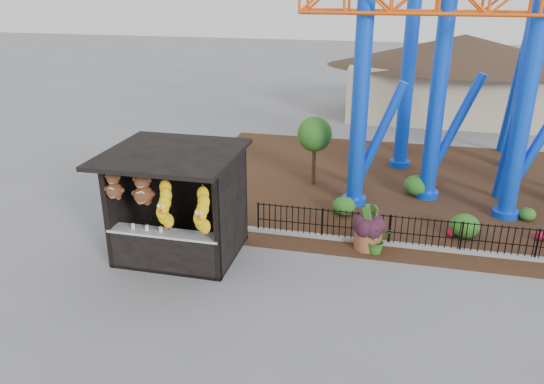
% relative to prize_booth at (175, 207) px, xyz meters
% --- Properties ---
extents(ground, '(120.00, 120.00, 0.00)m').
position_rel_prize_booth_xyz_m(ground, '(3.00, -0.90, -1.54)').
color(ground, slate).
rests_on(ground, ground).
extents(mulch_bed, '(18.00, 12.00, 0.02)m').
position_rel_prize_booth_xyz_m(mulch_bed, '(7.00, 7.10, -1.53)').
color(mulch_bed, '#331E11').
rests_on(mulch_bed, ground).
extents(curb, '(18.00, 0.18, 0.12)m').
position_rel_prize_booth_xyz_m(curb, '(7.00, 2.10, -1.48)').
color(curb, gray).
rests_on(curb, ground).
extents(prize_booth, '(3.50, 3.40, 3.12)m').
position_rel_prize_booth_xyz_m(prize_booth, '(0.00, 0.00, 0.00)').
color(prize_booth, black).
rests_on(prize_booth, ground).
extents(picket_fence, '(12.20, 0.06, 1.00)m').
position_rel_prize_booth_xyz_m(picket_fence, '(7.90, 2.10, -1.04)').
color(picket_fence, black).
rests_on(picket_fence, ground).
extents(roller_coaster, '(11.00, 6.37, 10.82)m').
position_rel_prize_booth_xyz_m(roller_coaster, '(8.12, 7.33, 4.91)').
color(roller_coaster, blue).
rests_on(roller_coaster, ground).
extents(terracotta_planter, '(0.99, 0.99, 0.62)m').
position_rel_prize_booth_xyz_m(terracotta_planter, '(5.20, 1.80, -1.23)').
color(terracotta_planter, '#985537').
rests_on(terracotta_planter, ground).
extents(planter_foliage, '(0.70, 0.70, 0.64)m').
position_rel_prize_booth_xyz_m(planter_foliage, '(5.20, 1.80, -0.60)').
color(planter_foliage, black).
rests_on(planter_foliage, terracotta_planter).
extents(potted_plant, '(0.92, 0.86, 0.85)m').
position_rel_prize_booth_xyz_m(potted_plant, '(5.44, 1.57, -1.11)').
color(potted_plant, '#1D4E17').
rests_on(potted_plant, ground).
extents(landscaping, '(8.83, 4.22, 0.73)m').
position_rel_prize_booth_xyz_m(landscaping, '(7.22, 4.58, -1.20)').
color(landscaping, '#265A1A').
rests_on(landscaping, mulch_bed).
extents(pavilion, '(15.00, 15.00, 4.80)m').
position_rel_prize_booth_xyz_m(pavilion, '(9.00, 19.10, 1.53)').
color(pavilion, '#BFAD8C').
rests_on(pavilion, ground).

